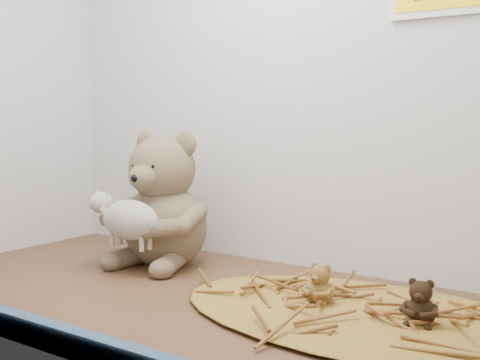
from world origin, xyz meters
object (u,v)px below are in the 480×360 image
Objects in this scene: toy_lamb at (130,220)px; mini_teddy_brown at (421,300)px; main_teddy at (164,198)px; mini_teddy_tan at (320,282)px.

toy_lamb is 2.54× the size of mini_teddy_brown.
main_teddy reaches higher than toy_lamb.
main_teddy reaches higher than mini_teddy_brown.
mini_teddy_brown is (16.45, -0.71, 0.08)cm from mini_teddy_tan.
mini_teddy_tan is (40.84, -8.78, -9.54)cm from main_teddy.
toy_lamb is at bearing -173.66° from mini_teddy_tan.
mini_teddy_brown is at bearing 2.03° from mini_teddy_tan.
mini_teddy_tan is at bearing -16.52° from main_teddy.
toy_lamb is 57.62cm from mini_teddy_brown.
main_teddy is at bearing 172.38° from mini_teddy_tan.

